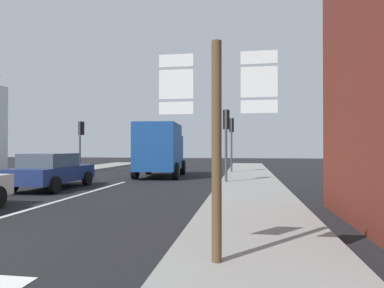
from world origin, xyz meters
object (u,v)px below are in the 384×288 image
object	(u,v)px
traffic_light_near_right	(226,129)
traffic_light_far_right	(232,133)
route_sign_post	(217,134)
delivery_truck	(160,148)
sedan_far	(52,171)
traffic_light_far_left	(81,135)

from	to	relation	value
traffic_light_near_right	traffic_light_far_right	bearing A→B (deg)	90.00
route_sign_post	traffic_light_far_right	world-z (taller)	traffic_light_far_right
route_sign_post	traffic_light_near_right	xyz separation A→B (m)	(-0.48, 11.11, 0.66)
delivery_truck	traffic_light_near_right	xyz separation A→B (m)	(3.99, -3.28, 0.92)
delivery_truck	traffic_light_near_right	world-z (taller)	traffic_light_near_right
delivery_truck	traffic_light_far_right	world-z (taller)	traffic_light_far_right
sedan_far	route_sign_post	world-z (taller)	route_sign_post
sedan_far	route_sign_post	size ratio (longest dim) A/B	1.32
sedan_far	delivery_truck	world-z (taller)	delivery_truck
traffic_light_far_left	traffic_light_far_right	xyz separation A→B (m)	(10.05, 0.75, 0.11)
traffic_light_far_left	traffic_light_far_right	distance (m)	10.08
sedan_far	traffic_light_far_left	distance (m)	9.13
traffic_light_far_left	traffic_light_near_right	world-z (taller)	traffic_light_near_right
traffic_light_far_left	traffic_light_far_right	bearing A→B (deg)	4.25
delivery_truck	traffic_light_far_left	distance (m)	6.52
sedan_far	route_sign_post	xyz separation A→B (m)	(7.50, -8.22, 1.15)
traffic_light_far_left	traffic_light_far_right	size ratio (longest dim) A/B	0.96
traffic_light_near_right	traffic_light_far_right	distance (m)	6.28
route_sign_post	traffic_light_far_left	bearing A→B (deg)	122.31
sedan_far	traffic_light_far_left	xyz separation A→B (m)	(-3.03, 8.43, 1.80)
route_sign_post	traffic_light_far_right	distance (m)	17.41
delivery_truck	traffic_light_far_right	bearing A→B (deg)	36.87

